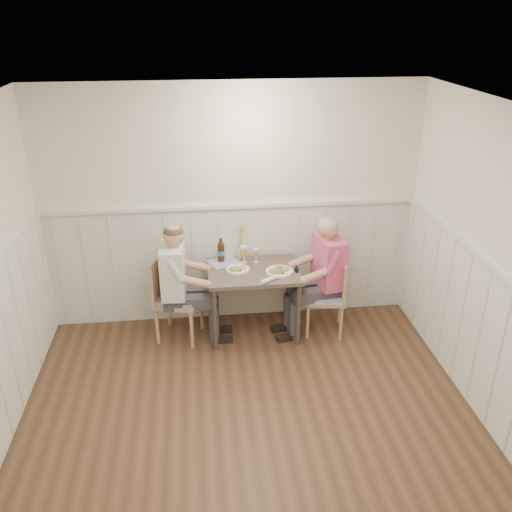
# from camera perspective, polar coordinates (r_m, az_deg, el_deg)

# --- Properties ---
(ground_plane) EXTENTS (4.50, 4.50, 0.00)m
(ground_plane) POSITION_cam_1_polar(r_m,az_deg,el_deg) (4.55, -0.01, -20.61)
(ground_plane) COLOR #483220
(room_shell) EXTENTS (4.04, 4.54, 2.60)m
(room_shell) POSITION_cam_1_polar(r_m,az_deg,el_deg) (3.62, -0.01, -3.51)
(room_shell) COLOR white
(room_shell) RESTS_ON ground
(wainscot) EXTENTS (4.00, 4.49, 1.34)m
(wainscot) POSITION_cam_1_polar(r_m,az_deg,el_deg) (4.64, -1.00, -8.54)
(wainscot) COLOR silver
(wainscot) RESTS_ON ground
(dining_table) EXTENTS (0.96, 0.70, 0.75)m
(dining_table) POSITION_cam_1_polar(r_m,az_deg,el_deg) (5.67, -0.23, -2.36)
(dining_table) COLOR brown
(dining_table) RESTS_ON ground
(chair_right) EXTENTS (0.48, 0.48, 0.86)m
(chair_right) POSITION_cam_1_polar(r_m,az_deg,el_deg) (5.82, 7.81, -3.85)
(chair_right) COLOR tan
(chair_right) RESTS_ON ground
(chair_left) EXTENTS (0.55, 0.55, 0.92)m
(chair_left) POSITION_cam_1_polar(r_m,az_deg,el_deg) (5.73, -8.72, -4.04)
(chair_left) COLOR tan
(chair_left) RESTS_ON ground
(man_in_pink) EXTENTS (0.66, 0.47, 1.33)m
(man_in_pink) POSITION_cam_1_polar(r_m,az_deg,el_deg) (5.80, 7.17, -2.93)
(man_in_pink) COLOR #3F3F47
(man_in_pink) RESTS_ON ground
(diner_cream) EXTENTS (0.62, 0.44, 1.33)m
(diner_cream) POSITION_cam_1_polar(r_m,az_deg,el_deg) (5.65, -8.14, -3.83)
(diner_cream) COLOR #3F3F47
(diner_cream) RESTS_ON ground
(plate_man) EXTENTS (0.28, 0.28, 0.07)m
(plate_man) POSITION_cam_1_polar(r_m,az_deg,el_deg) (5.56, 2.41, -1.53)
(plate_man) COLOR white
(plate_man) RESTS_ON dining_table
(plate_diner) EXTENTS (0.25, 0.25, 0.06)m
(plate_diner) POSITION_cam_1_polar(r_m,az_deg,el_deg) (5.61, -2.03, -1.34)
(plate_diner) COLOR white
(plate_diner) RESTS_ON dining_table
(beer_glass_a) EXTENTS (0.06, 0.06, 0.16)m
(beer_glass_a) POSITION_cam_1_polar(r_m,az_deg,el_deg) (5.75, 0.01, 0.31)
(beer_glass_a) COLOR silver
(beer_glass_a) RESTS_ON dining_table
(beer_glass_b) EXTENTS (0.08, 0.08, 0.19)m
(beer_glass_b) POSITION_cam_1_polar(r_m,az_deg,el_deg) (5.72, -1.31, 0.47)
(beer_glass_b) COLOR silver
(beer_glass_b) RESTS_ON dining_table
(beer_bottle) EXTENTS (0.07, 0.07, 0.27)m
(beer_bottle) POSITION_cam_1_polar(r_m,az_deg,el_deg) (5.77, -3.70, 0.50)
(beer_bottle) COLOR #2F1F0C
(beer_bottle) RESTS_ON dining_table
(rolled_napkin) EXTENTS (0.20, 0.15, 0.05)m
(rolled_napkin) POSITION_cam_1_polar(r_m,az_deg,el_deg) (5.38, 1.38, -2.50)
(rolled_napkin) COLOR white
(rolled_napkin) RESTS_ON dining_table
(grass_vase) EXTENTS (0.05, 0.05, 0.44)m
(grass_vase) POSITION_cam_1_polar(r_m,az_deg,el_deg) (5.81, -1.76, 1.56)
(grass_vase) COLOR silver
(grass_vase) RESTS_ON dining_table
(gingham_mat) EXTENTS (0.39, 0.36, 0.01)m
(gingham_mat) POSITION_cam_1_polar(r_m,az_deg,el_deg) (5.80, -3.37, -0.62)
(gingham_mat) COLOR #4659A1
(gingham_mat) RESTS_ON dining_table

